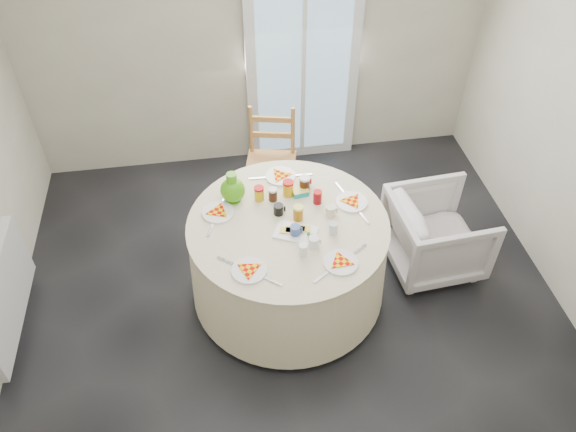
{
  "coord_description": "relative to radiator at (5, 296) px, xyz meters",
  "views": [
    {
      "loc": [
        -0.42,
        -2.44,
        3.38
      ],
      "look_at": [
        0.0,
        0.24,
        0.8
      ],
      "focal_mm": 35.0,
      "sensor_mm": 36.0,
      "label": 1
    }
  ],
  "objects": [
    {
      "name": "butter_tub",
      "position": [
        2.07,
        0.32,
        0.41
      ],
      "size": [
        0.13,
        0.1,
        0.05
      ],
      "primitive_type": "cube",
      "rotation": [
        0.0,
        0.0,
        0.16
      ],
      "color": "#12A4AD",
      "rests_on": "table"
    },
    {
      "name": "armchair",
      "position": [
        3.11,
        0.17,
        0.01
      ],
      "size": [
        0.68,
        0.72,
        0.7
      ],
      "primitive_type": "imported",
      "rotation": [
        0.0,
        0.0,
        1.64
      ],
      "color": "beige",
      "rests_on": "floor"
    },
    {
      "name": "table",
      "position": [
        1.94,
        0.04,
        -0.01
      ],
      "size": [
        1.41,
        1.41,
        0.72
      ],
      "primitive_type": "cylinder",
      "color": "beige",
      "rests_on": "floor"
    },
    {
      "name": "jar_cluster",
      "position": [
        1.97,
        0.26,
        0.44
      ],
      "size": [
        0.51,
        0.37,
        0.13
      ],
      "primitive_type": null,
      "rotation": [
        0.0,
        0.0,
        0.36
      ],
      "color": "#A14012",
      "rests_on": "table"
    },
    {
      "name": "wall_back",
      "position": [
        1.94,
        1.8,
        0.92
      ],
      "size": [
        4.0,
        0.02,
        2.6
      ],
      "primitive_type": "cube",
      "color": "#BCB5A3",
      "rests_on": "floor"
    },
    {
      "name": "mugs_glasses",
      "position": [
        2.07,
        0.02,
        0.43
      ],
      "size": [
        0.56,
        0.56,
        0.09
      ],
      "primitive_type": null,
      "rotation": [
        0.0,
        0.0,
        -0.1
      ],
      "color": "#9E9E9E",
      "rests_on": "table"
    },
    {
      "name": "wooden_chair",
      "position": [
        1.95,
        1.05,
        0.09
      ],
      "size": [
        0.48,
        0.47,
        0.91
      ],
      "primitive_type": null,
      "rotation": [
        0.0,
        0.0,
        -0.22
      ],
      "color": "#A5643F",
      "rests_on": "floor"
    },
    {
      "name": "radiator",
      "position": [
        0.0,
        0.0,
        0.0
      ],
      "size": [
        0.07,
        1.0,
        0.55
      ],
      "primitive_type": "cube",
      "color": "silver",
      "rests_on": "floor"
    },
    {
      "name": "cheese_platter",
      "position": [
        1.98,
        -0.06,
        0.39
      ],
      "size": [
        0.32,
        0.28,
        0.04
      ],
      "primitive_type": null,
      "rotation": [
        0.0,
        0.0,
        -0.44
      ],
      "color": "silver",
      "rests_on": "table"
    },
    {
      "name": "floor",
      "position": [
        1.94,
        -0.2,
        -0.38
      ],
      "size": [
        4.0,
        4.0,
        0.0
      ],
      "primitive_type": "plane",
      "color": "black",
      "rests_on": "ground"
    },
    {
      "name": "place_settings",
      "position": [
        1.94,
        0.04,
        0.39
      ],
      "size": [
        1.47,
        1.47,
        0.02
      ],
      "primitive_type": null,
      "rotation": [
        0.0,
        0.0,
        -0.25
      ],
      "color": "white",
      "rests_on": "table"
    },
    {
      "name": "green_pitcher",
      "position": [
        1.6,
        0.34,
        0.49
      ],
      "size": [
        0.23,
        0.23,
        0.23
      ],
      "primitive_type": null,
      "rotation": [
        0.0,
        0.0,
        -0.37
      ],
      "color": "#44A111",
      "rests_on": "table"
    },
    {
      "name": "glass_door",
      "position": [
        2.34,
        1.75,
        0.67
      ],
      "size": [
        1.0,
        0.08,
        2.1
      ],
      "primitive_type": "cube",
      "color": "silver",
      "rests_on": "floor"
    }
  ]
}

